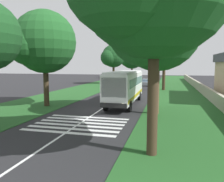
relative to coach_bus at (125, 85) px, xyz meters
The scene contains 18 objects.
ground 5.10m from the coach_bus, 157.12° to the left, with size 160.00×160.00×0.00m, color #262628.
grass_verge_left 14.82m from the coach_bus, 42.97° to the left, with size 120.00×8.00×0.04m, color #235623.
grass_verge_right 12.68m from the coach_bus, 30.80° to the right, with size 120.00×8.00×0.04m, color #235623.
centre_line 11.09m from the coach_bus, ahead, with size 110.00×0.16×0.01m, color silver.
coach_bus is the anchor object (origin of this frame).
zebra_crossing 9.55m from the coach_bus, 168.85° to the left, with size 4.95×6.80×0.01m.
trailing_car_0 16.64m from the coach_bus, 11.60° to the left, with size 4.30×1.78×1.43m.
trailing_car_1 24.02m from the coach_bus, ahead, with size 4.30×1.78×1.43m.
trailing_car_2 31.37m from the coach_bus, ahead, with size 4.30×1.78×1.43m.
trailing_car_3 39.44m from the coach_bus, ahead, with size 4.30×1.78×1.43m.
roadside_tree_left_0 27.19m from the coach_bus, 16.67° to the left, with size 6.44×5.22×9.00m.
roadside_tree_left_2 9.80m from the coach_bus, 110.30° to the left, with size 7.37×6.56×10.05m.
roadside_tree_left_3 50.10m from the coach_bus, ahead, with size 8.88×7.54×10.65m.
roadside_tree_right_0 7.67m from the coach_bus, 143.01° to the right, with size 9.04×7.67×11.39m.
roadside_tree_right_1 16.93m from the coach_bus, 13.46° to the right, with size 5.14×4.45×9.31m.
roadside_tree_right_2 27.59m from the coach_bus, ahead, with size 5.45×4.78×8.80m.
utility_pole 11.72m from the coach_bus, 15.42° to the right, with size 0.24×1.40×7.70m.
roadside_wall 18.59m from the coach_bus, 31.91° to the right, with size 70.00×0.40×1.39m, color #B2A893.
Camera 1 is at (-20.32, -6.40, 4.41)m, focal length 36.16 mm.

